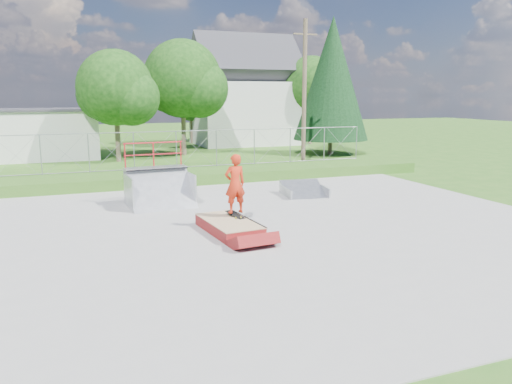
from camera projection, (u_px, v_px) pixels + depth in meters
ground at (253, 233)px, 14.54m from camera, size 120.00×120.00×0.00m
concrete_pad at (253, 233)px, 14.54m from camera, size 20.00×16.00×0.04m
grass_berm at (182, 176)px, 23.21m from camera, size 24.00×3.00×0.50m
grind_box at (229, 227)px, 14.59m from camera, size 1.44×2.62×0.37m
quarter_pipe at (160, 176)px, 17.81m from camera, size 2.38×2.06×2.26m
flat_bank_ramp at (304, 190)px, 19.92m from camera, size 1.84×1.93×0.50m
skateboard at (235, 215)px, 15.00m from camera, size 0.45×0.82×0.13m
skater at (235, 186)px, 14.83m from camera, size 0.67×0.47×1.77m
chain_link_fence at (176, 150)px, 23.91m from camera, size 20.00×0.06×1.80m
utility_building_flat at (14, 135)px, 31.66m from camera, size 10.00×6.00×3.00m
gable_house at (245, 97)px, 40.81m from camera, size 8.40×6.08×8.94m
utility_pole at (304, 95)px, 27.40m from camera, size 0.24×0.24×8.00m
tree_left_near at (120, 91)px, 29.49m from camera, size 4.76×4.48×6.65m
tree_center at (187, 82)px, 32.77m from camera, size 5.44×5.12×7.60m
tree_right_far at (315, 88)px, 40.51m from camera, size 5.10×4.80×7.12m
tree_back_mid at (194, 99)px, 41.23m from camera, size 4.08×3.84×5.70m
conifer_tree at (332, 79)px, 33.36m from camera, size 5.04×5.04×9.10m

